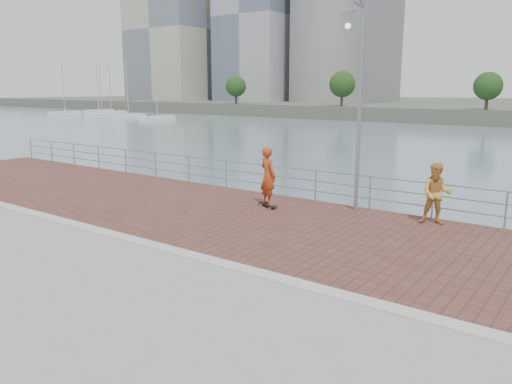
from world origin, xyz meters
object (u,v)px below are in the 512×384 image
Objects in this scene: street_lamp at (355,68)px; guardrail at (342,185)px; skateboarder at (268,176)px; bystander at (436,194)px.

guardrail is at bearing 128.32° from street_lamp.
skateboarder is 1.07× the size of bystander.
skateboarder reaches higher than bystander.
street_lamp reaches higher than guardrail.
skateboarder is at bearing -134.49° from guardrail.
street_lamp reaches higher than bystander.
guardrail is 21.48× the size of bystander.
bystander is (3.36, -0.68, 0.24)m from guardrail.
guardrail is 6.13× the size of street_lamp.
street_lamp is at bearing -137.44° from skateboarder.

